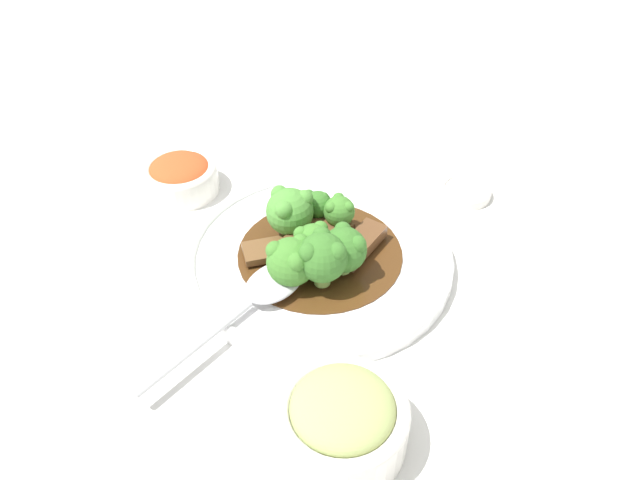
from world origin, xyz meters
TOP-DOWN VIEW (x-y plane):
  - ground_plane at (0.00, 0.00)m, footprint 4.00×4.00m
  - main_plate at (0.00, 0.00)m, footprint 0.29×0.29m
  - beef_strip_0 at (0.01, 0.00)m, footprint 0.08×0.08m
  - beef_strip_1 at (0.00, -0.04)m, footprint 0.07×0.06m
  - beef_strip_2 at (-0.00, 0.05)m, footprint 0.05×0.08m
  - broccoli_floret_0 at (-0.05, 0.00)m, footprint 0.05×0.05m
  - broccoli_floret_1 at (0.05, 0.00)m, footprint 0.03×0.03m
  - broccoli_floret_2 at (-0.02, 0.01)m, footprint 0.04×0.04m
  - broccoli_floret_3 at (0.03, -0.02)m, footprint 0.04×0.04m
  - broccoli_floret_4 at (0.03, 0.03)m, footprint 0.05×0.05m
  - broccoli_floret_5 at (-0.05, 0.03)m, footprint 0.05×0.05m
  - broccoli_floret_6 at (-0.03, -0.02)m, footprint 0.05×0.05m
  - serving_spoon at (-0.06, 0.06)m, footprint 0.17×0.16m
  - side_bowl_kimchi at (0.14, 0.17)m, footprint 0.09×0.09m
  - side_bowl_appetizer at (-0.22, -0.01)m, footprint 0.11×0.11m
  - sauce_dish at (0.12, -0.19)m, footprint 0.06×0.06m

SIDE VIEW (x-z plane):
  - ground_plane at x=0.00m, z-range 0.00..0.00m
  - sauce_dish at x=0.12m, z-range 0.00..0.01m
  - main_plate at x=0.00m, z-range 0.00..0.02m
  - side_bowl_kimchi at x=0.14m, z-range 0.00..0.05m
  - beef_strip_2 at x=0.00m, z-range 0.02..0.03m
  - serving_spoon at x=-0.06m, z-range 0.02..0.03m
  - beef_strip_1 at x=0.00m, z-range 0.02..0.03m
  - beef_strip_0 at x=0.01m, z-range 0.02..0.03m
  - side_bowl_appetizer at x=-0.22m, z-range 0.00..0.06m
  - broccoli_floret_1 at x=0.05m, z-range 0.02..0.06m
  - broccoli_floret_2 at x=-0.02m, z-range 0.02..0.07m
  - broccoli_floret_3 at x=0.03m, z-range 0.02..0.07m
  - broccoli_floret_5 at x=-0.05m, z-range 0.02..0.07m
  - broccoli_floret_6 at x=-0.03m, z-range 0.02..0.08m
  - broccoli_floret_4 at x=0.03m, z-range 0.02..0.08m
  - broccoli_floret_0 at x=-0.05m, z-range 0.02..0.09m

